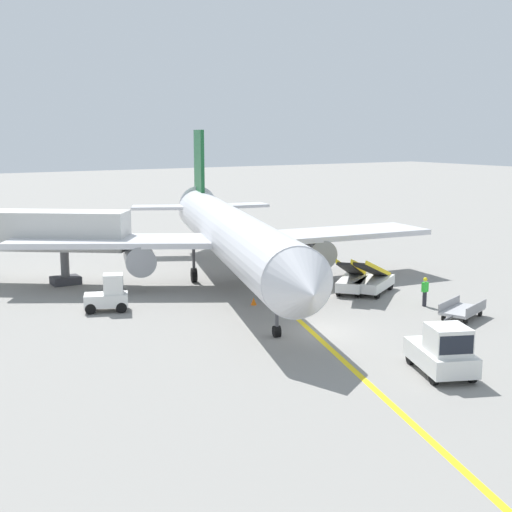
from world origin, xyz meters
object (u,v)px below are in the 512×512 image
Objects in this scene: pushback_tug at (443,352)px; baggage_cart_loaded at (462,310)px; jet_bridge at (17,231)px; belt_loader_forward_hold at (374,281)px; safety_cone_nose_right at (101,296)px; safety_cone_nose_left at (254,301)px; ground_crew_marshaller at (425,291)px; baggage_tug_near_wing at (109,295)px; belt_loader_aft_hold at (353,280)px; airliner at (230,234)px.

pushback_tug is 1.07× the size of baggage_cart_loaded.
jet_bridge is 23.43m from belt_loader_forward_hold.
safety_cone_nose_left is at bearing -39.36° from safety_cone_nose_right.
baggage_cart_loaded is 3.10m from ground_crew_marshaller.
safety_cone_nose_left and safety_cone_nose_right have the same top height.
belt_loader_forward_hold is 11.21× the size of safety_cone_nose_left.
baggage_tug_near_wing reaches higher than ground_crew_marshaller.
jet_bridge is 8.60m from safety_cone_nose_right.
belt_loader_aft_hold is at bearing -13.46° from baggage_tug_near_wing.
pushback_tug reaches higher than safety_cone_nose_right.
belt_loader_forward_hold reaches higher than ground_crew_marshaller.
airliner is at bearing 87.39° from pushback_tug.
belt_loader_aft_hold is 15.48m from safety_cone_nose_right.
safety_cone_nose_right is at bearing 143.88° from ground_crew_marshaller.
baggage_tug_near_wing is 19.45m from baggage_cart_loaded.
jet_bridge is 17.01m from safety_cone_nose_left.
safety_cone_nose_right is at bearing 136.67° from baggage_cart_loaded.
safety_cone_nose_right is (-15.42, 11.25, -0.69)m from ground_crew_marshaller.
safety_cone_nose_right is (0.52, 2.84, -0.71)m from baggage_tug_near_wing.
airliner is at bearing -3.59° from safety_cone_nose_right.
jet_bridge reaches higher than baggage_cart_loaded.
airliner is at bearing 122.56° from ground_crew_marshaller.
belt_loader_forward_hold is (15.60, -4.38, -0.15)m from baggage_tug_near_wing.
airliner is 9.71m from baggage_tug_near_wing.
jet_bridge is at bearing 141.43° from belt_loader_forward_hold.
ground_crew_marshaller is at bearing -36.12° from safety_cone_nose_right.
belt_loader_aft_hold is (5.53, -5.80, -2.64)m from airliner.
safety_cone_nose_left is (-7.93, 1.35, -0.56)m from belt_loader_forward_hold.
jet_bridge reaches higher than safety_cone_nose_right.
baggage_cart_loaded is (0.10, -7.10, -0.31)m from belt_loader_forward_hold.
jet_bridge is 28.47m from baggage_cart_loaded.
safety_cone_nose_right is (-7.15, 5.86, 0.00)m from safety_cone_nose_left.
ground_crew_marshaller is at bearing -85.09° from belt_loader_forward_hold.
jet_bridge is 29.54m from pushback_tug.
airliner is at bearing 134.22° from belt_loader_forward_hold.
baggage_tug_near_wing reaches higher than safety_cone_nose_left.
pushback_tug is at bearing -131.23° from ground_crew_marshaller.
baggage_cart_loaded is (6.59, -13.78, -2.95)m from airliner.
belt_loader_aft_hold reaches higher than safety_cone_nose_right.
baggage_tug_near_wing is 1.59× the size of ground_crew_marshaller.
pushback_tug is at bearing -64.54° from baggage_tug_near_wing.
safety_cone_nose_left is 9.24m from safety_cone_nose_right.
belt_loader_aft_hold is at bearing -24.18° from safety_cone_nose_right.
baggage_tug_near_wing is 16.20m from belt_loader_forward_hold.
baggage_tug_near_wing is at bearing 152.17° from ground_crew_marshaller.
baggage_cart_loaded is at bearing -94.67° from ground_crew_marshaller.
pushback_tug is 14.84m from belt_loader_forward_hold.
jet_bridge is 2.92× the size of pushback_tug.
safety_cone_nose_left is (-8.28, 5.39, -0.69)m from ground_crew_marshaller.
ground_crew_marshaller is 3.86× the size of safety_cone_nose_right.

